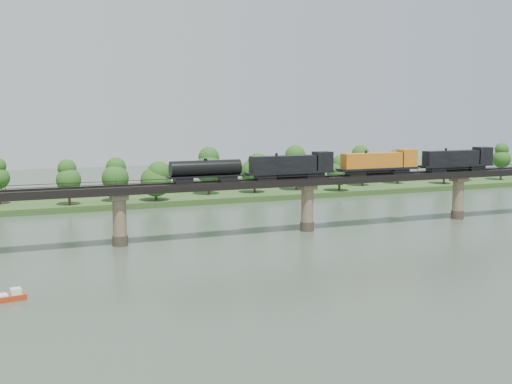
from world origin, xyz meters
name	(u,v)px	position (x,y,z in m)	size (l,w,h in m)	color
ground	(385,261)	(0.00, 0.00, 0.00)	(400.00, 400.00, 0.00)	#344235
far_bank	(223,195)	(0.00, 85.00, 0.80)	(300.00, 24.00, 1.60)	#2A491D
bridge	(307,206)	(0.00, 30.00, 5.46)	(236.00, 30.00, 11.50)	#473A2D
bridge_superstructure	(308,176)	(0.00, 30.00, 11.79)	(220.00, 4.90, 0.75)	black
far_treeline	(200,170)	(-8.21, 80.52, 8.83)	(289.06, 17.54, 13.60)	#382619
freight_train	(350,164)	(10.40, 30.00, 14.10)	(79.24, 3.09, 5.45)	black
motorboat	(5,297)	(-61.16, 0.20, 0.54)	(5.93, 2.92, 1.59)	#AB3213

